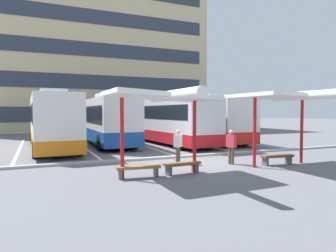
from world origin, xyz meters
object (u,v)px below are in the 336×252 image
Objects in this scene: bench_0 at (138,169)px; waiting_passenger_0 at (178,144)px; coach_bus_0 at (52,122)px; coach_bus_2 at (169,121)px; waiting_shelter_0 at (163,98)px; coach_bus_3 at (204,120)px; bench_1 at (182,165)px; bench_2 at (277,158)px; coach_bus_1 at (104,121)px; waiting_passenger_1 at (231,145)px; waiting_shelter_1 at (284,98)px.

bench_0 is 3.46m from waiting_passenger_0.
coach_bus_0 is 1.06× the size of coach_bus_2.
waiting_shelter_0 is 2.85× the size of waiting_passenger_0.
coach_bus_3 is 7.43× the size of bench_0.
coach_bus_2 is at bearing 69.04° from bench_1.
coach_bus_0 is 14.05m from bench_2.
coach_bus_1 is 12.18m from waiting_passenger_1.
waiting_passenger_1 is at bearing -52.67° from coach_bus_0.
coach_bus_1 is at bearing 112.29° from waiting_shelter_1.
bench_2 is at bearing -103.90° from coach_bus_3.
waiting_shelter_0 reaches higher than waiting_passenger_0.
coach_bus_1 is at bearing 28.19° from coach_bus_0.
coach_bus_3 is 2.72× the size of waiting_shelter_0.
bench_1 is 2.38m from waiting_passenger_0.
bench_0 is 6.69m from bench_2.
waiting_shelter_0 is (-8.65, -11.85, 1.19)m from coach_bus_3.
waiting_passenger_0 is (-4.05, 2.07, 0.58)m from bench_2.
coach_bus_3 is at bearing 56.39° from bench_1.
waiting_passenger_0 is at bearing 148.89° from waiting_shelter_1.
coach_bus_2 is at bearing 69.09° from waiting_passenger_0.
coach_bus_1 is 8.25m from coach_bus_3.
waiting_passenger_1 is at bearing 19.09° from bench_1.
coach_bus_3 reaches higher than waiting_shelter_1.
waiting_shelter_1 is 2.74m from bench_2.
bench_1 is (0.90, 0.19, -2.61)m from waiting_shelter_0.
coach_bus_2 is 2.14× the size of waiting_shelter_1.
coach_bus_2 reaches higher than waiting_passenger_0.
bench_2 is at bearing 2.70° from waiting_shelter_0.
coach_bus_1 reaches higher than bench_1.
coach_bus_0 reaches higher than coach_bus_3.
waiting_passenger_0 is at bearing -58.98° from coach_bus_0.
waiting_passenger_0 is at bearing -126.04° from coach_bus_3.
coach_bus_0 is 11.56m from bench_1.
bench_1 and bench_2 have the same top height.
waiting_passenger_1 is (-1.84, 1.34, -2.14)m from waiting_shelter_1.
bench_2 is 1.01× the size of waiting_passenger_1.
waiting_passenger_0 is 2.47m from waiting_passenger_1.
waiting_shelter_0 is at bearing -162.49° from waiting_passenger_1.
bench_0 is 1.05× the size of waiting_passenger_1.
bench_2 is (-2.87, -11.58, -1.42)m from coach_bus_3.
bench_0 is at bearing -140.59° from waiting_passenger_0.
coach_bus_1 is 10.65m from waiting_passenger_0.
coach_bus_1 is at bearing 91.98° from bench_1.
bench_1 is at bearing 11.98° from waiting_shelter_0.
waiting_passenger_1 is at bearing 12.38° from bench_0.
coach_bus_1 is at bearing 112.88° from bench_2.
coach_bus_2 is at bearing 60.85° from bench_0.
waiting_shelter_1 is at bearing -103.48° from coach_bus_3.
coach_bus_1 is 7.49× the size of waiting_passenger_1.
coach_bus_0 is at bearing 130.92° from bench_2.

